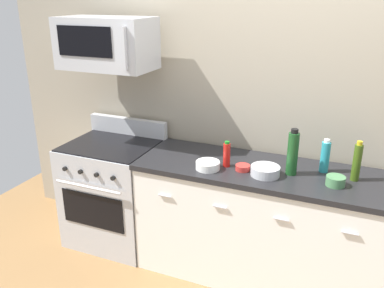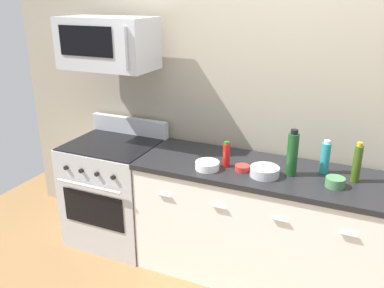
{
  "view_description": "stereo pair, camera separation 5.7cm",
  "coord_description": "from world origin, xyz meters",
  "px_view_note": "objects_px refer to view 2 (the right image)",
  "views": [
    {
      "loc": [
        0.57,
        -2.69,
        2.12
      ],
      "look_at": [
        -0.54,
        -0.05,
        1.05
      ],
      "focal_mm": 37.83,
      "sensor_mm": 36.0,
      "label": 1
    },
    {
      "loc": [
        0.62,
        -2.67,
        2.12
      ],
      "look_at": [
        -0.54,
        -0.05,
        1.05
      ],
      "focal_mm": 37.83,
      "sensor_mm": 36.0,
      "label": 2
    }
  ],
  "objects_px": {
    "bowl_white_ceramic": "(207,165)",
    "range_oven": "(116,191)",
    "microwave": "(108,43)",
    "bowl_steel_prep": "(265,171)",
    "bottle_olive_oil": "(357,163)",
    "bottle_hot_sauce_red": "(226,155)",
    "bottle_dish_soap": "(325,157)",
    "bowl_red_small": "(242,168)",
    "bottle_wine_green": "(292,154)",
    "bowl_green_glaze": "(335,182)"
  },
  "relations": [
    {
      "from": "bottle_wine_green",
      "to": "bowl_red_small",
      "type": "bearing_deg",
      "value": -168.0
    },
    {
      "from": "bottle_dish_soap",
      "to": "bowl_white_ceramic",
      "type": "height_order",
      "value": "bottle_dish_soap"
    },
    {
      "from": "bowl_green_glaze",
      "to": "microwave",
      "type": "bearing_deg",
      "value": 175.73
    },
    {
      "from": "bowl_steel_prep",
      "to": "microwave",
      "type": "bearing_deg",
      "value": 173.38
    },
    {
      "from": "bowl_steel_prep",
      "to": "bowl_white_ceramic",
      "type": "distance_m",
      "value": 0.41
    },
    {
      "from": "microwave",
      "to": "bottle_wine_green",
      "type": "bearing_deg",
      "value": -2.41
    },
    {
      "from": "bottle_olive_oil",
      "to": "bottle_dish_soap",
      "type": "bearing_deg",
      "value": 162.66
    },
    {
      "from": "bowl_steel_prep",
      "to": "bottle_wine_green",
      "type": "bearing_deg",
      "value": 29.62
    },
    {
      "from": "microwave",
      "to": "bowl_red_small",
      "type": "xyz_separation_m",
      "value": [
        1.18,
        -0.13,
        -0.81
      ]
    },
    {
      "from": "bowl_steel_prep",
      "to": "range_oven",
      "type": "bearing_deg",
      "value": 175.27
    },
    {
      "from": "range_oven",
      "to": "bottle_dish_soap",
      "type": "height_order",
      "value": "bottle_dish_soap"
    },
    {
      "from": "microwave",
      "to": "bottle_olive_oil",
      "type": "relative_size",
      "value": 2.63
    },
    {
      "from": "bottle_wine_green",
      "to": "bowl_white_ceramic",
      "type": "xyz_separation_m",
      "value": [
        -0.57,
        -0.15,
        -0.13
      ]
    },
    {
      "from": "microwave",
      "to": "bottle_hot_sauce_red",
      "type": "height_order",
      "value": "microwave"
    },
    {
      "from": "range_oven",
      "to": "bowl_white_ceramic",
      "type": "xyz_separation_m",
      "value": [
        0.94,
        -0.16,
        0.48
      ]
    },
    {
      "from": "range_oven",
      "to": "microwave",
      "type": "xyz_separation_m",
      "value": [
        0.0,
        0.04,
        1.28
      ]
    },
    {
      "from": "bottle_hot_sauce_red",
      "to": "bowl_green_glaze",
      "type": "bearing_deg",
      "value": -1.91
    },
    {
      "from": "bottle_wine_green",
      "to": "bowl_white_ceramic",
      "type": "distance_m",
      "value": 0.6
    },
    {
      "from": "microwave",
      "to": "bowl_steel_prep",
      "type": "bearing_deg",
      "value": -6.62
    },
    {
      "from": "bottle_dish_soap",
      "to": "bottle_olive_oil",
      "type": "xyz_separation_m",
      "value": [
        0.21,
        -0.07,
        0.02
      ]
    },
    {
      "from": "bottle_wine_green",
      "to": "bowl_steel_prep",
      "type": "bearing_deg",
      "value": -150.38
    },
    {
      "from": "bowl_white_ceramic",
      "to": "range_oven",
      "type": "bearing_deg",
      "value": 170.04
    },
    {
      "from": "microwave",
      "to": "bowl_steel_prep",
      "type": "distance_m",
      "value": 1.57
    },
    {
      "from": "range_oven",
      "to": "bowl_green_glaze",
      "type": "distance_m",
      "value": 1.88
    },
    {
      "from": "range_oven",
      "to": "bottle_hot_sauce_red",
      "type": "relative_size",
      "value": 5.49
    },
    {
      "from": "range_oven",
      "to": "bottle_hot_sauce_red",
      "type": "distance_m",
      "value": 1.18
    },
    {
      "from": "bottle_dish_soap",
      "to": "bottle_hot_sauce_red",
      "type": "distance_m",
      "value": 0.7
    },
    {
      "from": "microwave",
      "to": "bottle_dish_soap",
      "type": "distance_m",
      "value": 1.86
    },
    {
      "from": "bottle_olive_oil",
      "to": "bowl_steel_prep",
      "type": "distance_m",
      "value": 0.61
    },
    {
      "from": "range_oven",
      "to": "bottle_wine_green",
      "type": "xyz_separation_m",
      "value": [
        1.51,
        -0.02,
        0.61
      ]
    },
    {
      "from": "bowl_red_small",
      "to": "bowl_green_glaze",
      "type": "bearing_deg",
      "value": -0.12
    },
    {
      "from": "bottle_wine_green",
      "to": "bowl_steel_prep",
      "type": "xyz_separation_m",
      "value": [
        -0.16,
        -0.09,
        -0.12
      ]
    },
    {
      "from": "bottle_dish_soap",
      "to": "bottle_wine_green",
      "type": "xyz_separation_m",
      "value": [
        -0.21,
        -0.13,
        0.04
      ]
    },
    {
      "from": "microwave",
      "to": "bowl_red_small",
      "type": "relative_size",
      "value": 7.05
    },
    {
      "from": "bowl_white_ceramic",
      "to": "bowl_red_small",
      "type": "relative_size",
      "value": 1.66
    },
    {
      "from": "microwave",
      "to": "bowl_white_ceramic",
      "type": "bearing_deg",
      "value": -12.59
    },
    {
      "from": "bowl_green_glaze",
      "to": "bottle_hot_sauce_red",
      "type": "bearing_deg",
      "value": 178.09
    },
    {
      "from": "microwave",
      "to": "bottle_wine_green",
      "type": "xyz_separation_m",
      "value": [
        1.51,
        -0.06,
        -0.67
      ]
    },
    {
      "from": "bottle_hot_sauce_red",
      "to": "bottle_dish_soap",
      "type": "bearing_deg",
      "value": 14.81
    },
    {
      "from": "microwave",
      "to": "bowl_steel_prep",
      "type": "height_order",
      "value": "microwave"
    },
    {
      "from": "microwave",
      "to": "bottle_olive_oil",
      "type": "distance_m",
      "value": 2.05
    },
    {
      "from": "microwave",
      "to": "bottle_hot_sauce_red",
      "type": "bearing_deg",
      "value": -5.99
    },
    {
      "from": "range_oven",
      "to": "bowl_steel_prep",
      "type": "height_order",
      "value": "range_oven"
    },
    {
      "from": "bottle_dish_soap",
      "to": "bowl_steel_prep",
      "type": "bearing_deg",
      "value": -148.9
    },
    {
      "from": "bottle_olive_oil",
      "to": "bottle_hot_sauce_red",
      "type": "xyz_separation_m",
      "value": [
        -0.88,
        -0.11,
        -0.04
      ]
    },
    {
      "from": "bottle_hot_sauce_red",
      "to": "bowl_steel_prep",
      "type": "height_order",
      "value": "bottle_hot_sauce_red"
    },
    {
      "from": "microwave",
      "to": "bottle_dish_soap",
      "type": "height_order",
      "value": "microwave"
    },
    {
      "from": "bowl_red_small",
      "to": "bottle_dish_soap",
      "type": "bearing_deg",
      "value": 20.49
    },
    {
      "from": "range_oven",
      "to": "microwave",
      "type": "relative_size",
      "value": 1.44
    },
    {
      "from": "microwave",
      "to": "bottle_olive_oil",
      "type": "height_order",
      "value": "microwave"
    }
  ]
}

